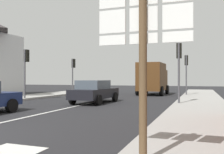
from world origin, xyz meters
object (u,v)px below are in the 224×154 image
object	(u,v)px
sedan_far	(95,91)
traffic_light_far_right	(186,66)
traffic_light_near_right	(179,59)
delivery_truck	(153,78)
traffic_light_near_left	(26,63)
traffic_light_far_left	(73,68)
route_sign_post	(143,54)

from	to	relation	value
sedan_far	traffic_light_far_right	world-z (taller)	traffic_light_far_right
traffic_light_near_right	traffic_light_far_right	world-z (taller)	traffic_light_far_right
delivery_truck	sedan_far	bearing A→B (deg)	-102.59
traffic_light_near_left	traffic_light_far_left	world-z (taller)	traffic_light_near_left
route_sign_post	traffic_light_near_left	size ratio (longest dim) A/B	0.86
sedan_far	route_sign_post	world-z (taller)	route_sign_post
traffic_light_near_right	traffic_light_near_left	distance (m)	11.00
delivery_truck	route_sign_post	distance (m)	20.16
sedan_far	traffic_light_far_left	xyz separation A→B (m)	(-5.73, 7.69, 1.90)
traffic_light_near_left	route_sign_post	bearing A→B (deg)	-44.20
traffic_light_near_right	delivery_truck	bearing A→B (deg)	109.76
route_sign_post	traffic_light_near_left	world-z (taller)	traffic_light_near_left
traffic_light_near_right	traffic_light_far_left	xyz separation A→B (m)	(-11.00, 7.20, -0.07)
traffic_light_near_left	traffic_light_far_right	size ratio (longest dim) A/B	1.01
traffic_light_far_left	traffic_light_near_right	bearing A→B (deg)	-33.22
route_sign_post	traffic_light_far_right	size ratio (longest dim) A/B	0.87
traffic_light_near_right	traffic_light_near_left	world-z (taller)	traffic_light_near_left
route_sign_post	delivery_truck	bearing A→B (deg)	99.83
sedan_far	traffic_light_far_left	distance (m)	9.78
traffic_light_near_right	traffic_light_far_right	bearing A→B (deg)	90.00
delivery_truck	traffic_light_far_left	size ratio (longest dim) A/B	1.40
traffic_light_far_right	traffic_light_far_left	distance (m)	11.05
traffic_light_near_right	route_sign_post	bearing A→B (deg)	-88.66
traffic_light_near_right	traffic_light_far_left	distance (m)	13.15
delivery_truck	route_sign_post	size ratio (longest dim) A/B	1.58
delivery_truck	traffic_light_near_right	bearing A→B (deg)	-70.24
traffic_light_far_right	traffic_light_far_left	xyz separation A→B (m)	(-11.00, -1.00, -0.07)
delivery_truck	traffic_light_near_left	bearing A→B (deg)	-131.26
sedan_far	traffic_light_far_left	size ratio (longest dim) A/B	1.18
traffic_light_far_left	traffic_light_near_left	bearing A→B (deg)	-90.00
traffic_light_far_right	traffic_light_far_left	world-z (taller)	traffic_light_far_right
route_sign_post	traffic_light_far_right	world-z (taller)	traffic_light_far_right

